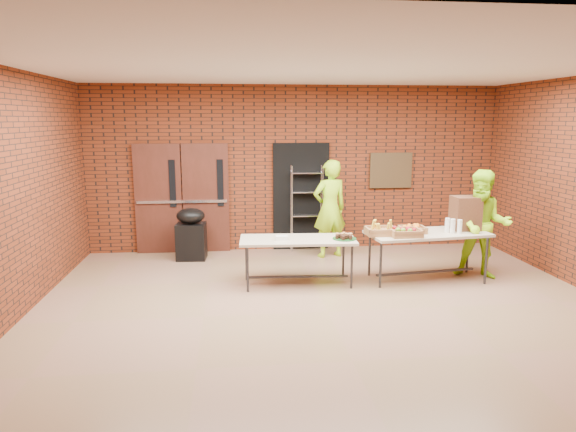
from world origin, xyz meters
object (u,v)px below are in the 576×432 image
object	(u,v)px
wire_rack	(307,208)
table_left	(298,242)
volunteer_man	(483,225)
covered_grill	(191,234)
volunteer_woman	(330,209)
coffee_dispenser	(465,213)
table_right	(427,236)

from	to	relation	value
wire_rack	table_left	distance (m)	2.16
volunteer_man	wire_rack	bearing A→B (deg)	165.94
covered_grill	volunteer_man	xyz separation A→B (m)	(4.78, -1.65, 0.40)
wire_rack	volunteer_woman	world-z (taller)	volunteer_woman
table_left	volunteer_man	distance (m)	3.02
wire_rack	coffee_dispenser	world-z (taller)	wire_rack
wire_rack	table_left	bearing A→B (deg)	-100.62
coffee_dispenser	volunteer_man	distance (m)	0.33
table_right	volunteer_man	distance (m)	0.95
volunteer_woman	covered_grill	bearing A→B (deg)	-17.78
wire_rack	coffee_dispenser	bearing A→B (deg)	-38.97
wire_rack	coffee_dispenser	distance (m)	3.04
coffee_dispenser	table_left	bearing A→B (deg)	-177.03
volunteer_man	coffee_dispenser	bearing A→B (deg)	-179.93
wire_rack	volunteer_man	bearing A→B (deg)	-37.66
coffee_dispenser	wire_rack	bearing A→B (deg)	139.67
table_left	volunteer_woman	world-z (taller)	volunteer_woman
table_left	covered_grill	size ratio (longest dim) A/B	1.90
table_left	coffee_dispenser	size ratio (longest dim) A/B	3.36
volunteer_woman	table_left	bearing A→B (deg)	47.43
coffee_dispenser	covered_grill	bearing A→B (deg)	161.27
table_right	coffee_dispenser	size ratio (longest dim) A/B	3.65
wire_rack	covered_grill	bearing A→B (deg)	-167.64
volunteer_man	covered_grill	bearing A→B (deg)	-174.13
wire_rack	volunteer_woman	size ratio (longest dim) A/B	0.92
table_left	coffee_dispenser	world-z (taller)	coffee_dispenser
covered_grill	volunteer_man	world-z (taller)	volunteer_man
table_left	table_right	size ratio (longest dim) A/B	0.92
coffee_dispenser	volunteer_woman	bearing A→B (deg)	143.70
table_left	volunteer_woman	size ratio (longest dim) A/B	1.00
covered_grill	volunteer_woman	bearing A→B (deg)	2.12
table_left	table_right	bearing A→B (deg)	3.47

